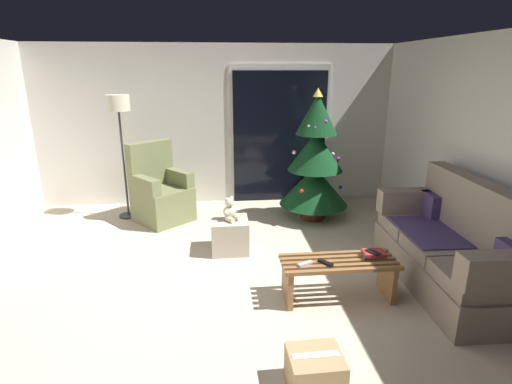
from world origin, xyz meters
The scene contains 16 objects.
ground_plane centered at (0.00, 0.00, 0.00)m, with size 7.00×7.00×0.00m, color beige.
wall_back centered at (0.00, 3.06, 1.25)m, with size 5.72×0.12×2.50m, color silver.
patio_door_frame centered at (1.01, 2.99, 1.10)m, with size 1.60×0.02×2.20m, color silver.
patio_door_glass centered at (1.01, 2.97, 1.05)m, with size 1.50×0.02×2.10m, color black.
couch centered at (2.32, 0.03, 0.40)m, with size 0.84×1.96×1.08m.
coffee_table centered at (1.11, -0.12, 0.27)m, with size 1.10×0.40×0.41m.
remote_black centered at (0.96, -0.17, 0.42)m, with size 0.04×0.16×0.02m, color black.
remote_silver centered at (0.77, -0.17, 0.42)m, with size 0.04×0.16×0.02m, color #ADADB2.
book_stack centered at (1.45, -0.08, 0.43)m, with size 0.22×0.17×0.06m.
cell_phone centered at (1.44, -0.10, 0.47)m, with size 0.07×0.14×0.01m, color black.
christmas_tree centered at (1.38, 2.05, 0.84)m, with size 0.99×0.99×1.88m.
armchair centered at (-0.84, 2.22, 0.40)m, with size 0.97×0.97×1.13m.
floor_lamp centered at (-1.35, 2.40, 1.51)m, with size 0.32×0.32×1.78m.
ottoman centered at (0.12, 1.06, 0.20)m, with size 0.44×0.44×0.40m, color #B2A893.
teddy_bear_cream centered at (0.13, 1.05, 0.52)m, with size 0.21×0.22×0.29m.
cardboard_box_taped_mid_floor centered at (0.61, -1.24, 0.14)m, with size 0.38×0.34×0.29m.
Camera 1 is at (-0.02, -3.47, 2.15)m, focal length 28.40 mm.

